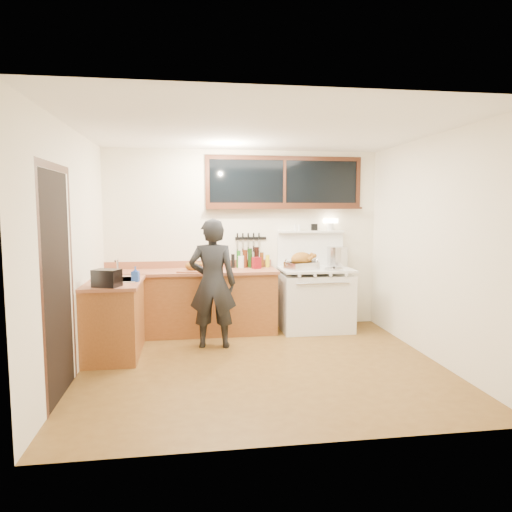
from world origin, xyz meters
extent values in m
cube|color=brown|center=(0.00, 0.00, -0.01)|extent=(4.00, 3.50, 0.02)
cube|color=white|center=(0.00, 1.77, 1.30)|extent=(4.00, 0.05, 2.60)
cube|color=white|center=(0.00, -1.77, 1.30)|extent=(4.00, 0.05, 2.60)
cube|color=white|center=(-2.02, 0.00, 1.30)|extent=(0.05, 3.50, 2.60)
cube|color=white|center=(2.02, 0.00, 1.30)|extent=(0.05, 3.50, 2.60)
cube|color=white|center=(0.00, 0.00, 2.62)|extent=(4.00, 3.50, 0.05)
cube|color=brown|center=(-0.80, 1.45, 0.43)|extent=(2.40, 0.60, 0.86)
cube|color=#95573B|center=(-0.80, 1.44, 0.88)|extent=(2.44, 0.64, 0.04)
cube|color=#95573B|center=(-0.80, 1.74, 0.95)|extent=(2.40, 0.03, 0.10)
sphere|color=#B78C38|center=(-1.80, 1.17, 0.70)|extent=(0.03, 0.03, 0.03)
sphere|color=#B78C38|center=(-1.30, 1.17, 0.70)|extent=(0.03, 0.03, 0.03)
sphere|color=#B78C38|center=(-0.80, 1.17, 0.70)|extent=(0.03, 0.03, 0.03)
sphere|color=#B78C38|center=(-0.30, 1.17, 0.70)|extent=(0.03, 0.03, 0.03)
sphere|color=#B78C38|center=(0.15, 1.17, 0.70)|extent=(0.03, 0.03, 0.03)
cube|color=brown|center=(-1.70, 0.62, 0.43)|extent=(0.60, 1.05, 0.86)
cube|color=#95573B|center=(-1.69, 0.62, 0.88)|extent=(0.64, 1.09, 0.04)
cube|color=white|center=(-1.68, 0.70, 0.84)|extent=(0.45, 0.40, 0.14)
cube|color=white|center=(-1.68, 0.70, 0.91)|extent=(0.50, 0.45, 0.01)
cylinder|color=silver|center=(-1.68, 0.88, 1.02)|extent=(0.02, 0.02, 0.24)
cylinder|color=silver|center=(-1.68, 0.80, 1.13)|extent=(0.02, 0.18, 0.02)
cube|color=white|center=(1.00, 1.40, 0.41)|extent=(1.00, 0.70, 0.82)
cube|color=white|center=(1.00, 1.40, 0.89)|extent=(1.02, 0.72, 0.03)
cube|color=white|center=(1.00, 1.06, 0.52)|extent=(0.88, 0.02, 0.46)
cylinder|color=silver|center=(1.00, 1.03, 0.74)|extent=(0.75, 0.02, 0.02)
cylinder|color=white|center=(0.67, 1.04, 0.85)|extent=(0.04, 0.03, 0.04)
cylinder|color=white|center=(0.89, 1.04, 0.85)|extent=(0.04, 0.03, 0.04)
cylinder|color=white|center=(1.11, 1.04, 0.85)|extent=(0.04, 0.03, 0.04)
cylinder|color=white|center=(1.33, 1.04, 0.85)|extent=(0.04, 0.03, 0.04)
cube|color=white|center=(1.00, 1.72, 1.15)|extent=(1.00, 0.05, 0.50)
cube|color=white|center=(1.00, 1.69, 1.41)|extent=(1.00, 0.12, 0.03)
cylinder|color=white|center=(1.30, 1.69, 1.49)|extent=(0.11, 0.11, 0.11)
cube|color=#FFE5B2|center=(1.30, 1.69, 1.57)|extent=(0.20, 0.10, 0.07)
cube|color=black|center=(1.05, 1.69, 1.48)|extent=(0.09, 0.05, 0.10)
cylinder|color=white|center=(0.82, 1.69, 1.47)|extent=(0.04, 0.04, 0.09)
cylinder|color=white|center=(0.76, 1.69, 1.47)|extent=(0.04, 0.04, 0.09)
cube|color=black|center=(0.60, 1.73, 2.15)|extent=(2.20, 0.01, 0.62)
cube|color=#32170D|center=(0.60, 1.73, 2.49)|extent=(2.32, 0.04, 0.06)
cube|color=#32170D|center=(0.60, 1.73, 1.81)|extent=(2.32, 0.04, 0.06)
cube|color=#32170D|center=(-0.53, 1.73, 2.15)|extent=(0.06, 0.04, 0.62)
cube|color=#32170D|center=(1.73, 1.73, 2.15)|extent=(0.06, 0.04, 0.62)
cube|color=#32170D|center=(0.60, 1.73, 2.15)|extent=(0.04, 0.04, 0.62)
cube|color=#32170D|center=(0.60, 1.68, 1.76)|extent=(2.32, 0.13, 0.03)
cube|color=black|center=(-1.99, -0.55, 1.05)|extent=(0.01, 0.86, 2.10)
cube|color=#32170D|center=(-1.99, -1.03, 1.05)|extent=(0.01, 0.07, 2.10)
cube|color=#32170D|center=(-1.99, -0.07, 1.05)|extent=(0.01, 0.07, 2.10)
cube|color=#32170D|center=(-1.99, -0.55, 2.14)|extent=(0.01, 1.04, 0.07)
cube|color=black|center=(0.10, 1.74, 1.32)|extent=(0.46, 0.02, 0.04)
cube|color=silver|center=(-0.10, 1.72, 1.21)|extent=(0.02, 0.00, 0.18)
cube|color=black|center=(-0.10, 1.72, 1.35)|extent=(0.02, 0.02, 0.10)
cube|color=silver|center=(-0.02, 1.72, 1.21)|extent=(0.02, 0.00, 0.18)
cube|color=black|center=(-0.02, 1.72, 1.35)|extent=(0.02, 0.02, 0.10)
cube|color=silver|center=(0.06, 1.72, 1.21)|extent=(0.02, 0.00, 0.18)
cube|color=black|center=(0.06, 1.72, 1.35)|extent=(0.02, 0.02, 0.10)
cube|color=silver|center=(0.14, 1.72, 1.21)|extent=(0.03, 0.00, 0.18)
cube|color=black|center=(0.14, 1.72, 1.35)|extent=(0.02, 0.02, 0.10)
cube|color=silver|center=(0.22, 1.72, 1.21)|extent=(0.03, 0.00, 0.18)
cube|color=black|center=(0.22, 1.72, 1.35)|extent=(0.02, 0.02, 0.10)
imported|color=black|center=(-0.51, 0.79, 0.82)|extent=(0.64, 0.47, 1.64)
imported|color=#234CB0|center=(-1.43, 0.55, 0.99)|extent=(0.10, 0.10, 0.18)
cube|color=black|center=(-1.70, 0.23, 1.00)|extent=(0.33, 0.28, 0.19)
cube|color=#95573B|center=(-0.75, 1.31, 0.91)|extent=(0.45, 0.37, 0.02)
ellipsoid|color=brown|center=(-0.75, 1.31, 0.97)|extent=(0.25, 0.19, 0.13)
sphere|color=brown|center=(-0.65, 1.36, 1.00)|extent=(0.05, 0.05, 0.05)
sphere|color=brown|center=(-0.65, 1.26, 1.00)|extent=(0.05, 0.05, 0.05)
cube|color=silver|center=(0.78, 1.36, 0.95)|extent=(0.49, 0.43, 0.10)
cube|color=#3F3F42|center=(0.78, 1.36, 0.98)|extent=(0.43, 0.38, 0.03)
torus|color=silver|center=(0.56, 1.36, 1.00)|extent=(0.05, 0.10, 0.10)
torus|color=silver|center=(0.99, 1.36, 1.00)|extent=(0.05, 0.10, 0.10)
ellipsoid|color=brown|center=(0.78, 1.36, 1.04)|extent=(0.38, 0.34, 0.20)
cylinder|color=brown|center=(0.89, 1.28, 1.06)|extent=(0.12, 0.09, 0.09)
sphere|color=brown|center=(0.95, 1.28, 1.09)|extent=(0.06, 0.06, 0.06)
cylinder|color=brown|center=(0.89, 1.44, 1.06)|extent=(0.12, 0.09, 0.09)
sphere|color=brown|center=(0.95, 1.44, 1.09)|extent=(0.06, 0.06, 0.06)
cylinder|color=silver|center=(1.39, 1.61, 1.05)|extent=(0.31, 0.31, 0.29)
cylinder|color=silver|center=(0.95, 1.53, 0.96)|extent=(0.20, 0.20, 0.13)
cylinder|color=black|center=(0.93, 1.64, 1.02)|extent=(0.05, 0.17, 0.02)
cylinder|color=silver|center=(1.22, 1.24, 0.91)|extent=(0.34, 0.34, 0.02)
sphere|color=black|center=(1.22, 1.24, 0.93)|extent=(0.03, 0.03, 0.03)
cube|color=maroon|center=(0.15, 1.49, 0.98)|extent=(0.14, 0.12, 0.17)
cylinder|color=white|center=(-0.06, 1.62, 0.99)|extent=(0.11, 0.11, 0.18)
cylinder|color=black|center=(-0.18, 1.63, 1.00)|extent=(0.05, 0.05, 0.20)
cylinder|color=black|center=(-0.09, 1.63, 1.02)|extent=(0.06, 0.06, 0.25)
cylinder|color=black|center=(0.00, 1.63, 1.03)|extent=(0.07, 0.07, 0.26)
cylinder|color=black|center=(0.07, 1.63, 1.04)|extent=(0.06, 0.06, 0.28)
cylinder|color=black|center=(0.17, 1.63, 1.05)|extent=(0.07, 0.07, 0.30)
cylinder|color=black|center=(0.25, 1.63, 1.01)|extent=(0.06, 0.06, 0.22)
cylinder|color=black|center=(0.33, 1.63, 0.99)|extent=(0.06, 0.06, 0.18)
camera|label=1|loc=(-0.78, -4.91, 1.76)|focal=32.00mm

